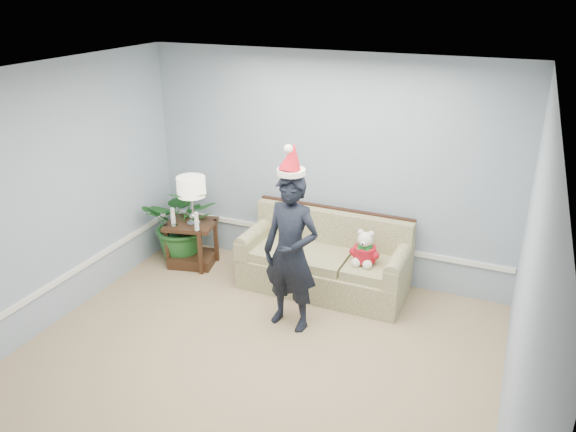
% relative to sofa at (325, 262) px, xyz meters
% --- Properties ---
extents(room_shell, '(4.54, 5.04, 2.74)m').
position_rel_sofa_xyz_m(room_shell, '(-0.16, -2.09, 1.03)').
color(room_shell, tan).
rests_on(room_shell, ground).
extents(wainscot_trim, '(4.49, 4.99, 0.06)m').
position_rel_sofa_xyz_m(wainscot_trim, '(-1.33, -0.91, 0.13)').
color(wainscot_trim, white).
rests_on(wainscot_trim, room_shell).
extents(sofa, '(1.94, 0.85, 0.91)m').
position_rel_sofa_xyz_m(sofa, '(0.00, 0.00, 0.00)').
color(sofa, '#4D582A').
rests_on(sofa, room_shell).
extents(side_table, '(0.70, 0.63, 0.58)m').
position_rel_sofa_xyz_m(side_table, '(-1.77, -0.12, -0.09)').
color(side_table, '#382014').
rests_on(side_table, room_shell).
extents(table_lamp, '(0.35, 0.35, 0.63)m').
position_rel_sofa_xyz_m(table_lamp, '(-1.69, -0.15, 0.74)').
color(table_lamp, silver).
rests_on(table_lamp, side_table).
extents(candle_pair, '(0.40, 0.06, 0.23)m').
position_rel_sofa_xyz_m(candle_pair, '(-1.74, -0.29, 0.37)').
color(candle_pair, silver).
rests_on(candle_pair, side_table).
extents(houseplant, '(1.18, 1.11, 1.05)m').
position_rel_sofa_xyz_m(houseplant, '(-1.94, -0.02, 0.20)').
color(houseplant, '#205E25').
rests_on(houseplant, room_shell).
extents(man, '(0.67, 0.49, 1.69)m').
position_rel_sofa_xyz_m(man, '(-0.06, -0.90, 0.53)').
color(man, black).
rests_on(man, room_shell).
extents(santa_hat, '(0.33, 0.36, 0.33)m').
position_rel_sofa_xyz_m(santa_hat, '(-0.06, -0.88, 1.50)').
color(santa_hat, white).
rests_on(santa_hat, man).
extents(teddy_bear, '(0.25, 0.29, 0.41)m').
position_rel_sofa_xyz_m(teddy_bear, '(0.50, -0.14, 0.30)').
color(teddy_bear, white).
rests_on(teddy_bear, sofa).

